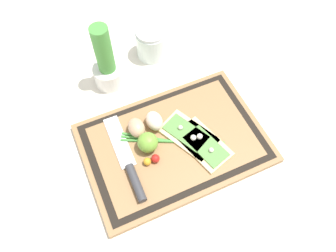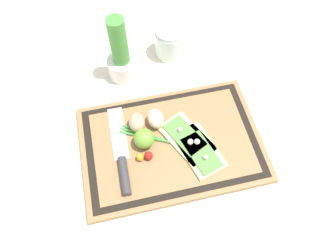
% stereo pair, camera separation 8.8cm
% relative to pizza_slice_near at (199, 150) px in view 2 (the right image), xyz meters
% --- Properties ---
extents(ground_plane, '(6.00, 6.00, 0.00)m').
position_rel_pizza_slice_near_xyz_m(ground_plane, '(-0.06, 0.04, -0.03)').
color(ground_plane, silver).
extents(cutting_board, '(0.48, 0.33, 0.02)m').
position_rel_pizza_slice_near_xyz_m(cutting_board, '(-0.06, 0.04, -0.02)').
color(cutting_board, '#997047').
rests_on(cutting_board, ground_plane).
extents(pizza_slice_near, '(0.13, 0.17, 0.02)m').
position_rel_pizza_slice_near_xyz_m(pizza_slice_near, '(0.00, 0.00, 0.00)').
color(pizza_slice_near, beige).
rests_on(pizza_slice_near, cutting_board).
extents(pizza_slice_far, '(0.14, 0.17, 0.02)m').
position_rel_pizza_slice_near_xyz_m(pizza_slice_far, '(-0.02, 0.04, 0.00)').
color(pizza_slice_far, beige).
rests_on(pizza_slice_far, cutting_board).
extents(knife, '(0.04, 0.26, 0.02)m').
position_rel_pizza_slice_near_xyz_m(knife, '(-0.20, 0.01, 0.00)').
color(knife, silver).
rests_on(knife, cutting_board).
extents(egg_brown, '(0.04, 0.06, 0.04)m').
position_rel_pizza_slice_near_xyz_m(egg_brown, '(-0.14, 0.11, 0.02)').
color(egg_brown, tan).
rests_on(egg_brown, cutting_board).
extents(egg_pink, '(0.04, 0.06, 0.04)m').
position_rel_pizza_slice_near_xyz_m(egg_pink, '(-0.09, 0.11, 0.02)').
color(egg_pink, beige).
rests_on(egg_pink, cutting_board).
extents(lime, '(0.05, 0.05, 0.05)m').
position_rel_pizza_slice_near_xyz_m(lime, '(-0.13, 0.05, 0.02)').
color(lime, '#70A838').
rests_on(lime, cutting_board).
extents(cherry_tomato_red, '(0.02, 0.02, 0.02)m').
position_rel_pizza_slice_near_xyz_m(cherry_tomato_red, '(-0.13, 0.01, 0.01)').
color(cherry_tomato_red, red).
rests_on(cherry_tomato_red, cutting_board).
extents(cherry_tomato_yellow, '(0.02, 0.02, 0.02)m').
position_rel_pizza_slice_near_xyz_m(cherry_tomato_yellow, '(-0.15, 0.01, 0.00)').
color(cherry_tomato_yellow, gold).
rests_on(cherry_tomato_yellow, cutting_board).
extents(scallion_bunch, '(0.25, 0.16, 0.01)m').
position_rel_pizza_slice_near_xyz_m(scallion_bunch, '(-0.07, 0.04, -0.00)').
color(scallion_bunch, '#47933D').
rests_on(scallion_bunch, cutting_board).
extents(herb_pot, '(0.09, 0.09, 0.21)m').
position_rel_pizza_slice_near_xyz_m(herb_pot, '(-0.15, 0.32, 0.05)').
color(herb_pot, white).
rests_on(herb_pot, ground_plane).
extents(sauce_jar, '(0.10, 0.10, 0.10)m').
position_rel_pizza_slice_near_xyz_m(sauce_jar, '(0.01, 0.37, 0.02)').
color(sauce_jar, silver).
rests_on(sauce_jar, ground_plane).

